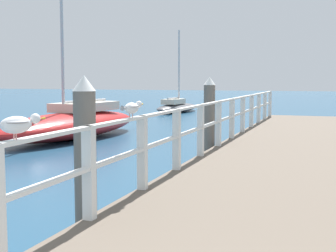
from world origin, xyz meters
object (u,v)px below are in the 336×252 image
object	(u,v)px
seagull_foreground	(17,124)
dock_piling_near	(85,157)
seagull_background	(132,107)
boat_0	(71,124)
boat_5	(177,107)
dock_piling_far	(209,118)

from	to	relation	value
seagull_foreground	dock_piling_near	bearing A→B (deg)	133.30
dock_piling_near	seagull_foreground	bearing A→B (deg)	-78.40
seagull_background	boat_0	distance (m)	10.22
boat_5	boat_0	bearing A→B (deg)	-81.34
dock_piling_far	boat_5	xyz separation A→B (m)	(-6.01, 15.86, -0.71)
seagull_foreground	seagull_background	size ratio (longest dim) A/B	0.90
seagull_foreground	boat_5	bearing A→B (deg)	136.58
dock_piling_near	dock_piling_far	size ratio (longest dim) A/B	1.00
dock_piling_far	seagull_foreground	bearing A→B (deg)	-87.31
boat_0	seagull_background	bearing A→B (deg)	130.74
dock_piling_far	dock_piling_near	bearing A→B (deg)	-90.00
seagull_foreground	boat_0	distance (m)	12.32
dock_piling_far	boat_0	bearing A→B (deg)	154.31
dock_piling_far	boat_5	world-z (taller)	boat_5
dock_piling_near	boat_5	distance (m)	22.99
seagull_foreground	boat_0	world-z (taller)	boat_0
dock_piling_near	seagull_foreground	world-z (taller)	dock_piling_near
dock_piling_far	seagull_background	bearing A→B (deg)	-86.18
seagull_background	boat_5	size ratio (longest dim) A/B	0.10
dock_piling_near	dock_piling_far	xyz separation A→B (m)	(0.00, 6.32, 0.00)
dock_piling_near	dock_piling_far	bearing A→B (deg)	90.00
dock_piling_near	dock_piling_far	distance (m)	6.32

